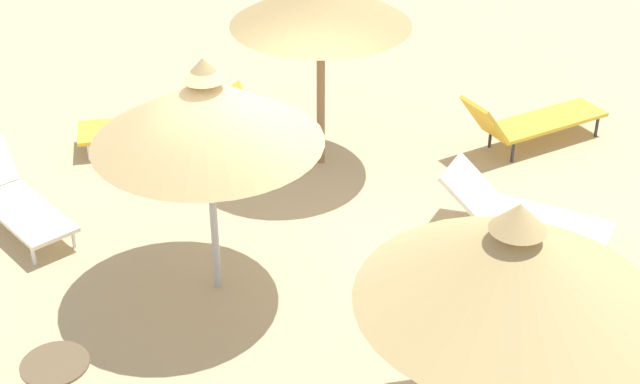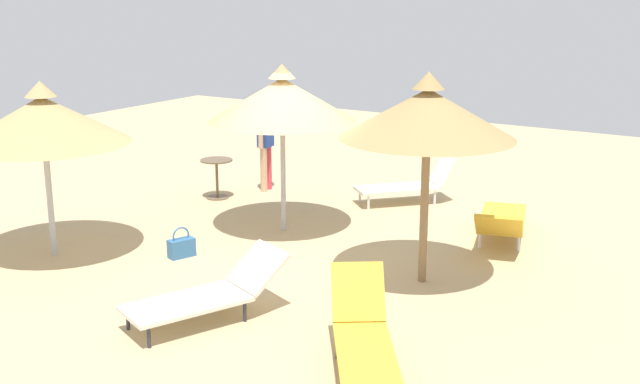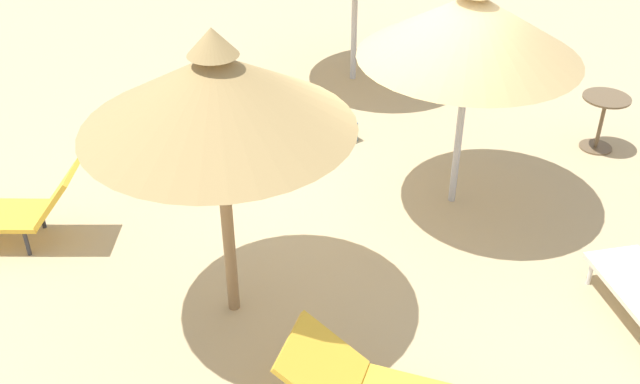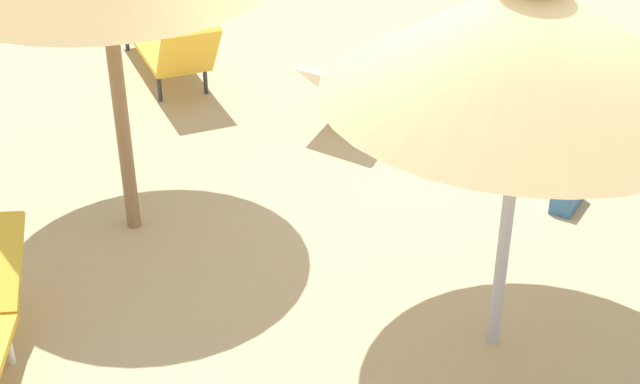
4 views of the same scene
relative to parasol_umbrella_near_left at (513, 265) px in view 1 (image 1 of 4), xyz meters
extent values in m
cube|color=tan|center=(1.98, -2.75, -2.02)|extent=(24.00, 24.00, 0.10)
cylinder|color=#B2B2B7|center=(0.00, 0.00, -0.95)|extent=(0.09, 0.09, 2.05)
cone|color=tan|center=(0.00, 0.00, 0.00)|extent=(2.40, 2.40, 0.67)
cone|color=tan|center=(0.00, 0.00, 0.43)|extent=(0.43, 0.43, 0.22)
cylinder|color=olive|center=(1.87, -4.96, -0.84)|extent=(0.11, 0.11, 2.26)
cone|color=tan|center=(1.87, -4.96, 0.26)|extent=(2.24, 2.24, 0.63)
cylinder|color=#B2B2B7|center=(2.73, -2.15, -0.87)|extent=(0.08, 0.08, 2.20)
cone|color=tan|center=(2.73, -2.15, 0.11)|extent=(2.29, 2.29, 0.67)
cone|color=tan|center=(2.73, -2.15, 0.55)|extent=(0.41, 0.41, 0.22)
cube|color=silver|center=(-0.85, -3.27, -1.70)|extent=(1.57, 1.18, 0.05)
cylinder|color=#2D2D33|center=(-1.52, -3.31, -1.85)|extent=(0.04, 0.04, 0.24)
cylinder|color=#2D2D33|center=(-1.29, -2.78, -1.85)|extent=(0.04, 0.04, 0.24)
cylinder|color=#2D2D33|center=(-0.41, -3.77, -1.85)|extent=(0.04, 0.04, 0.24)
cylinder|color=#2D2D33|center=(-0.19, -3.23, -1.85)|extent=(0.04, 0.04, 0.24)
cube|color=silver|center=(0.03, -3.64, -1.47)|extent=(0.75, 0.84, 0.45)
cube|color=gold|center=(4.32, -5.17, -1.70)|extent=(1.80, 1.11, 0.05)
cylinder|color=silver|center=(4.92, -4.71, -1.85)|extent=(0.04, 0.04, 0.25)
cylinder|color=silver|center=(5.08, -5.24, -1.85)|extent=(0.04, 0.04, 0.25)
cylinder|color=silver|center=(3.56, -5.10, -1.85)|extent=(0.04, 0.04, 0.25)
cylinder|color=silver|center=(3.72, -5.64, -1.85)|extent=(0.04, 0.04, 0.25)
cube|color=gold|center=(3.25, -5.49, -1.47)|extent=(0.75, 0.80, 0.44)
cube|color=silver|center=(5.11, -2.95, -1.69)|extent=(1.47, 1.43, 0.05)
cylinder|color=silver|center=(4.49, -2.71, -1.84)|extent=(0.04, 0.04, 0.26)
cylinder|color=silver|center=(4.83, -2.35, -1.84)|extent=(0.04, 0.04, 0.26)
cylinder|color=silver|center=(5.39, -3.56, -1.84)|extent=(0.04, 0.04, 0.26)
cube|color=gold|center=(-1.13, -5.78, -1.65)|extent=(1.78, 1.46, 0.05)
cylinder|color=#2D2D33|center=(-1.61, -6.39, -1.82)|extent=(0.04, 0.04, 0.30)
cylinder|color=#2D2D33|center=(-1.88, -6.00, -1.82)|extent=(0.04, 0.04, 0.30)
cylinder|color=#2D2D33|center=(-0.39, -5.56, -1.82)|extent=(0.04, 0.04, 0.30)
cylinder|color=#2D2D33|center=(-0.65, -5.17, -1.82)|extent=(0.04, 0.04, 0.30)
cube|color=gold|center=(-0.24, -5.17, -1.36)|extent=(0.68, 0.71, 0.55)
cube|color=#336699|center=(0.91, -1.63, -1.84)|extent=(0.41, 0.29, 0.27)
torus|color=#336699|center=(0.91, -1.63, -1.65)|extent=(0.26, 0.11, 0.26)
cylinder|color=brown|center=(3.70, -0.01, -1.27)|extent=(0.58, 0.58, 0.02)
camera|label=1|loc=(0.95, 5.75, 4.06)|focal=52.22mm
camera|label=2|loc=(-7.24, -9.08, 1.86)|focal=44.88mm
camera|label=3|loc=(5.53, -8.79, 2.77)|focal=41.63mm
camera|label=4|loc=(7.55, -2.32, 1.89)|focal=51.66mm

